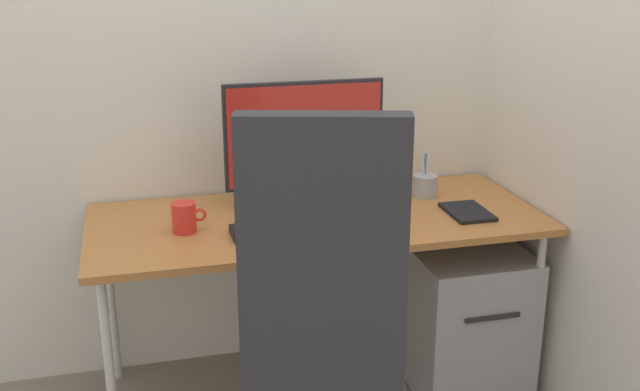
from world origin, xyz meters
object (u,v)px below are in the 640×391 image
Objects in this scene: office_chair at (323,343)px; monitor at (304,138)px; filing_cabinet at (460,313)px; pen_holder at (425,185)px; notebook at (467,212)px; coffee_mug at (185,218)px; mouse at (392,219)px; keyboard at (297,227)px.

office_chair reaches higher than monitor.
office_chair is at bearing -136.90° from filing_cabinet.
pen_holder is 0.24m from notebook.
coffee_mug is at bearing 176.64° from notebook.
office_chair is at bearing -126.62° from pen_holder.
monitor is at bearing 158.65° from notebook.
monitor is 3.41× the size of pen_holder.
pen_holder reaches higher than mouse.
monitor reaches higher than filing_cabinet.
filing_cabinet is 1.24× the size of keyboard.
coffee_mug is at bearing 179.68° from filing_cabinet.
keyboard reaches higher than notebook.
coffee_mug reaches higher than notebook.
filing_cabinet is 0.80m from keyboard.
office_chair is at bearing -137.99° from notebook.
monitor reaches higher than notebook.
mouse is (0.25, -0.25, -0.24)m from monitor.
filing_cabinet is 0.92m from monitor.
monitor reaches higher than mouse.
mouse is (0.34, -0.01, 0.00)m from keyboard.
notebook is (0.30, 0.03, -0.01)m from mouse.
office_chair is at bearing -96.18° from keyboard.
keyboard is at bearing -172.99° from filing_cabinet.
keyboard is at bearing -177.83° from notebook.
mouse is 0.79× the size of coffee_mug.
pen_holder is 0.81× the size of notebook.
filing_cabinet is at bearing 35.17° from mouse.
keyboard is 4.86× the size of mouse.
notebook is at bearing -112.95° from filing_cabinet.
mouse is (0.40, 0.59, 0.11)m from office_chair.
monitor reaches higher than keyboard.
pen_holder is (0.48, 0.01, -0.22)m from monitor.
keyboard is (-0.66, -0.08, 0.45)m from filing_cabinet.
office_chair is at bearing -100.13° from monitor.
monitor is 1.30× the size of keyboard.
pen_holder is at bearing 53.38° from office_chair.
coffee_mug is (-0.70, 0.10, 0.04)m from mouse.
keyboard is at bearing 83.82° from office_chair.
coffee_mug is (-0.37, 0.09, 0.04)m from keyboard.
pen_holder is at bearing 67.94° from mouse.
filing_cabinet is at bearing 43.10° from office_chair.
pen_holder reaches higher than coffee_mug.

